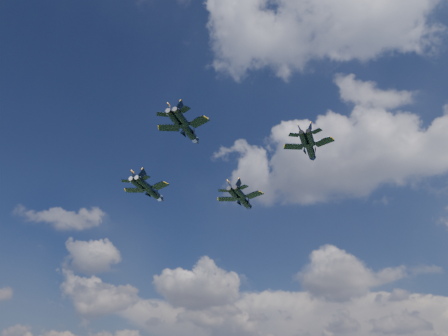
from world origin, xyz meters
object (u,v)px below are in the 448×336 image
jet_right (310,149)px  jet_slot (188,130)px  jet_lead (244,200)px  jet_left (152,192)px

jet_right → jet_slot: jet_right is taller
jet_lead → jet_left: bearing=-138.9°
jet_left → jet_right: size_ratio=1.10×
jet_lead → jet_slot: size_ratio=1.20×
jet_lead → jet_slot: bearing=-87.1°
jet_right → jet_lead: bearing=135.9°
jet_lead → jet_slot: jet_lead is taller
jet_left → jet_lead: bearing=41.0°
jet_right → jet_slot: 29.97m
jet_left → jet_slot: bearing=-47.1°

